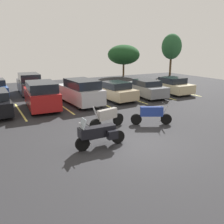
% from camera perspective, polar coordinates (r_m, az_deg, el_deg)
% --- Properties ---
extents(ground, '(44.00, 44.00, 0.10)m').
position_cam_1_polar(ground, '(10.36, 5.45, -8.11)').
color(ground, '#262628').
extents(motorcycle_touring, '(2.26, 0.92, 1.36)m').
position_cam_1_polar(motorcycle_touring, '(9.78, -3.23, -5.18)').
color(motorcycle_touring, black).
rests_on(motorcycle_touring, ground).
extents(motorcycle_second, '(2.02, 1.17, 1.23)m').
position_cam_1_polar(motorcycle_second, '(12.83, 9.67, -0.50)').
color(motorcycle_second, black).
rests_on(motorcycle_second, ground).
extents(motorcycle_third, '(2.20, 0.73, 1.32)m').
position_cam_1_polar(motorcycle_third, '(12.02, -1.23, -1.32)').
color(motorcycle_third, black).
rests_on(motorcycle_third, ground).
extents(parking_stripes, '(23.05, 4.86, 0.01)m').
position_cam_1_polar(parking_stripes, '(17.06, -11.95, 1.35)').
color(parking_stripes, '#EAE066').
rests_on(parking_stripes, ground).
extents(car_red, '(2.16, 4.33, 1.89)m').
position_cam_1_polar(car_red, '(16.49, -16.82, 3.89)').
color(car_red, maroon).
rests_on(car_red, ground).
extents(car_silver, '(2.10, 4.71, 1.85)m').
position_cam_1_polar(car_silver, '(17.40, -7.74, 4.93)').
color(car_silver, '#B7B7BC').
rests_on(car_silver, ground).
extents(car_tan, '(2.14, 4.49, 1.48)m').
position_cam_1_polar(car_tan, '(18.71, 0.45, 5.19)').
color(car_tan, tan).
rests_on(car_tan, ground).
extents(car_grey, '(2.05, 4.53, 1.46)m').
position_cam_1_polar(car_grey, '(20.09, 8.10, 5.74)').
color(car_grey, slate).
rests_on(car_grey, ground).
extents(car_champagne, '(1.99, 4.35, 1.47)m').
position_cam_1_polar(car_champagne, '(22.12, 14.10, 6.29)').
color(car_champagne, '#C1B289').
rests_on(car_champagne, ground).
extents(car_far_charcoal, '(1.98, 4.52, 1.85)m').
position_cam_1_polar(car_far_charcoal, '(22.41, -19.51, 6.48)').
color(car_far_charcoal, '#38383D').
rests_on(car_far_charcoal, ground).
extents(tree_rear, '(4.50, 4.50, 4.42)m').
position_cam_1_polar(tree_rear, '(33.93, 2.86, 13.79)').
color(tree_rear, '#4C3823').
rests_on(tree_rear, ground).
extents(tree_center, '(2.87, 2.87, 5.95)m').
position_cam_1_polar(tree_center, '(36.23, 14.34, 15.17)').
color(tree_center, '#4C3823').
rests_on(tree_center, ground).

